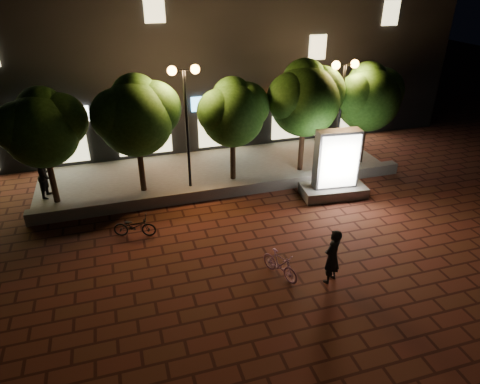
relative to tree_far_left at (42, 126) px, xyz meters
name	(u,v)px	position (x,y,z in m)	size (l,w,h in m)	color
ground	(262,247)	(6.95, -5.46, -3.29)	(80.00, 80.00, 0.00)	#512119
retaining_wall	(231,190)	(6.95, -1.46, -3.04)	(16.00, 0.45, 0.50)	slate
sidewalk	(217,170)	(6.95, 1.04, -3.25)	(16.00, 5.00, 0.08)	slate
building_block	(185,41)	(6.94, 7.53, 1.70)	(28.00, 8.12, 11.30)	black
tree_far_left	(42,126)	(0.00, 0.00, 0.00)	(3.36, 2.80, 4.63)	black
tree_left	(136,114)	(3.50, 0.00, 0.15)	(3.60, 3.00, 4.89)	black
tree_mid	(233,111)	(7.50, 0.00, -0.08)	(3.24, 2.70, 4.50)	black
tree_right	(306,96)	(10.80, 0.00, 0.27)	(3.72, 3.10, 5.07)	black
tree_far_right	(369,95)	(14.00, 0.00, 0.08)	(3.48, 2.90, 4.76)	black
street_lamp_left	(185,97)	(5.45, -0.26, 0.74)	(1.26, 0.36, 5.18)	black
street_lamp_right	(343,88)	(12.45, -0.26, 0.60)	(1.26, 0.36, 4.98)	black
ad_kiosk	(335,170)	(11.07, -2.73, -2.12)	(2.79, 1.59, 2.90)	slate
scooter_pink	(280,264)	(6.94, -7.08, -2.85)	(0.42, 1.47, 0.89)	#BA7BAC
rider	(332,257)	(8.33, -7.74, -2.38)	(0.66, 0.44, 1.82)	black
scooter_parked	(135,226)	(2.82, -3.45, -2.90)	(0.53, 1.51, 0.79)	black
pedestrian	(46,176)	(-0.35, 0.55, -2.30)	(0.88, 0.69, 1.82)	black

